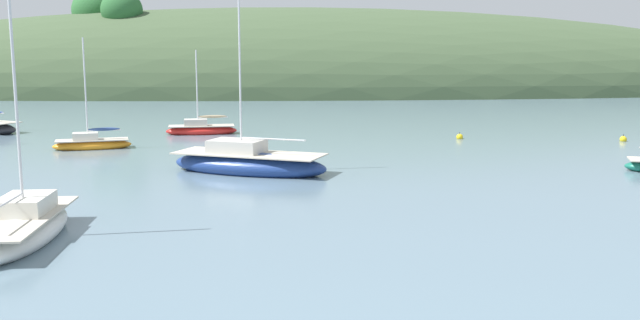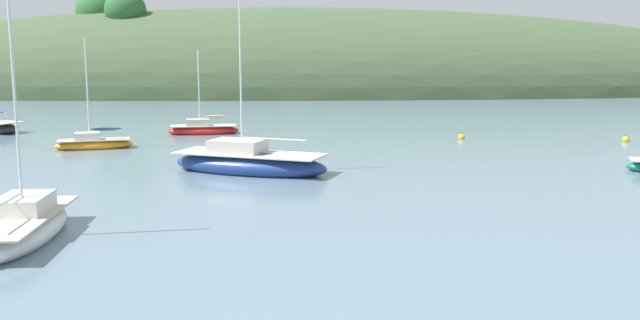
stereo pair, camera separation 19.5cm
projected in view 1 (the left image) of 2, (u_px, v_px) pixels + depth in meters
far_shoreline_hill at (292, 91)px, 97.94m from camera, size 150.00×36.00×26.18m
sailboat_red_portside at (248, 163)px, 33.60m from camera, size 8.30×5.51×9.75m
sailboat_white_near at (92, 143)px, 41.63m from camera, size 4.75×2.59×6.71m
sailboat_navy_dinghy at (201, 129)px, 48.90m from camera, size 5.08×2.22×6.00m
sailboat_blue_center at (21, 228)px, 21.65m from camera, size 2.32×6.47×7.70m
mooring_buoy_inner at (623, 139)px, 45.05m from camera, size 0.44×0.44×0.54m
mooring_buoy_channel at (460, 137)px, 46.24m from camera, size 0.44×0.44×0.54m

